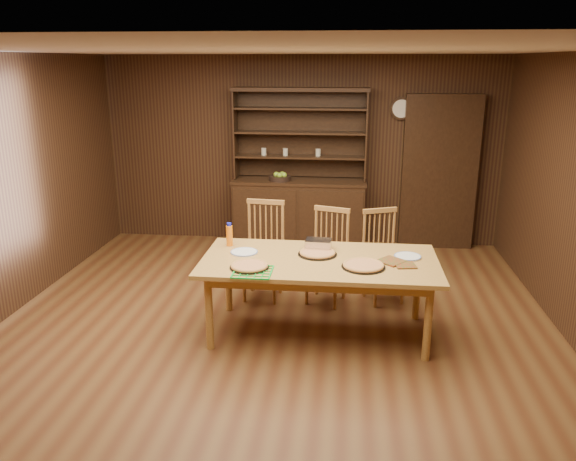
# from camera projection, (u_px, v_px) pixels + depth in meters

# --- Properties ---
(floor) EXTENTS (6.00, 6.00, 0.00)m
(floor) POSITION_uv_depth(u_px,v_px,m) (273.00, 334.00, 5.38)
(floor) COLOR brown
(floor) RESTS_ON ground
(room_shell) EXTENTS (6.00, 6.00, 6.00)m
(room_shell) POSITION_uv_depth(u_px,v_px,m) (272.00, 172.00, 4.93)
(room_shell) COLOR silver
(room_shell) RESTS_ON floor
(china_hutch) EXTENTS (1.84, 0.52, 2.17)m
(china_hutch) POSITION_uv_depth(u_px,v_px,m) (299.00, 204.00, 7.83)
(china_hutch) COLOR #321E10
(china_hutch) RESTS_ON floor
(doorway) EXTENTS (1.00, 0.18, 2.10)m
(doorway) POSITION_uv_depth(u_px,v_px,m) (439.00, 173.00, 7.64)
(doorway) COLOR #321E10
(doorway) RESTS_ON floor
(wall_clock) EXTENTS (0.30, 0.05, 0.30)m
(wall_clock) POSITION_uv_depth(u_px,v_px,m) (401.00, 109.00, 7.51)
(wall_clock) COLOR #321E10
(wall_clock) RESTS_ON room_shell
(dining_table) EXTENTS (2.18, 1.09, 0.75)m
(dining_table) POSITION_uv_depth(u_px,v_px,m) (319.00, 266.00, 5.22)
(dining_table) COLOR #BE8C42
(dining_table) RESTS_ON floor
(chair_left) EXTENTS (0.48, 0.46, 1.07)m
(chair_left) POSITION_uv_depth(u_px,v_px,m) (264.00, 246.00, 6.13)
(chair_left) COLOR #BF8841
(chair_left) RESTS_ON floor
(chair_center) EXTENTS (0.52, 0.50, 1.02)m
(chair_center) POSITION_uv_depth(u_px,v_px,m) (328.00, 252.00, 6.02)
(chair_center) COLOR #BF8841
(chair_center) RESTS_ON floor
(chair_right) EXTENTS (0.53, 0.51, 1.00)m
(chair_right) POSITION_uv_depth(u_px,v_px,m) (382.00, 252.00, 6.06)
(chair_right) COLOR #BF8841
(chair_right) RESTS_ON floor
(pizza_left) EXTENTS (0.35, 0.35, 0.04)m
(pizza_left) POSITION_uv_depth(u_px,v_px,m) (249.00, 266.00, 4.97)
(pizza_left) COLOR black
(pizza_left) RESTS_ON dining_table
(pizza_right) EXTENTS (0.39, 0.39, 0.04)m
(pizza_right) POSITION_uv_depth(u_px,v_px,m) (363.00, 265.00, 4.99)
(pizza_right) COLOR black
(pizza_right) RESTS_ON dining_table
(pizza_center) EXTENTS (0.37, 0.37, 0.04)m
(pizza_center) POSITION_uv_depth(u_px,v_px,m) (317.00, 253.00, 5.31)
(pizza_center) COLOR black
(pizza_center) RESTS_ON dining_table
(cooling_rack) EXTENTS (0.39, 0.39, 0.01)m
(cooling_rack) POSITION_uv_depth(u_px,v_px,m) (253.00, 272.00, 4.87)
(cooling_rack) COLOR green
(cooling_rack) RESTS_ON dining_table
(plate_left) EXTENTS (0.26, 0.26, 0.02)m
(plate_left) POSITION_uv_depth(u_px,v_px,m) (244.00, 252.00, 5.37)
(plate_left) COLOR white
(plate_left) RESTS_ON dining_table
(plate_right) EXTENTS (0.25, 0.25, 0.02)m
(plate_right) POSITION_uv_depth(u_px,v_px,m) (408.00, 256.00, 5.25)
(plate_right) COLOR white
(plate_right) RESTS_ON dining_table
(foil_dish) EXTENTS (0.26, 0.19, 0.10)m
(foil_dish) POSITION_uv_depth(u_px,v_px,m) (318.00, 244.00, 5.45)
(foil_dish) COLOR white
(foil_dish) RESTS_ON dining_table
(juice_bottle) EXTENTS (0.06, 0.06, 0.23)m
(juice_bottle) POSITION_uv_depth(u_px,v_px,m) (229.00, 235.00, 5.55)
(juice_bottle) COLOR orange
(juice_bottle) RESTS_ON dining_table
(pot_holder_a) EXTENTS (0.20, 0.20, 0.01)m
(pot_holder_a) POSITION_uv_depth(u_px,v_px,m) (405.00, 265.00, 5.03)
(pot_holder_a) COLOR #A71613
(pot_holder_a) RESTS_ON dining_table
(pot_holder_b) EXTENTS (0.30, 0.30, 0.02)m
(pot_holder_b) POSITION_uv_depth(u_px,v_px,m) (391.00, 261.00, 5.12)
(pot_holder_b) COLOR #A71613
(pot_holder_b) RESTS_ON dining_table
(fruit_bowl) EXTENTS (0.30, 0.30, 0.12)m
(fruit_bowl) POSITION_uv_depth(u_px,v_px,m) (280.00, 177.00, 7.68)
(fruit_bowl) COLOR black
(fruit_bowl) RESTS_ON china_hutch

